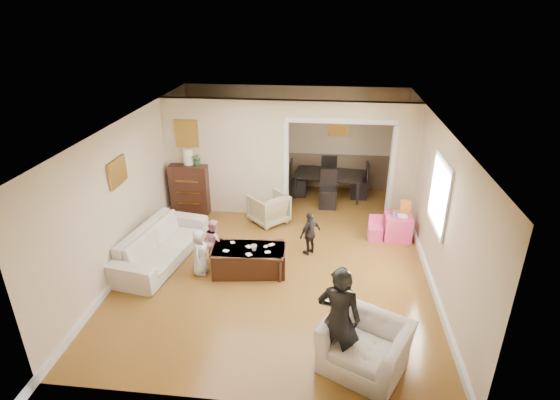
# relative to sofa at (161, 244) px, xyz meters

# --- Properties ---
(floor) EXTENTS (7.00, 7.00, 0.00)m
(floor) POSITION_rel_sofa_xyz_m (2.15, 0.46, -0.33)
(floor) COLOR #8E5E24
(floor) RESTS_ON ground
(partition_left) EXTENTS (2.75, 0.18, 2.60)m
(partition_left) POSITION_rel_sofa_xyz_m (0.78, 2.26, 0.97)
(partition_left) COLOR #C5B690
(partition_left) RESTS_ON ground
(partition_right) EXTENTS (0.55, 0.18, 2.60)m
(partition_right) POSITION_rel_sofa_xyz_m (4.63, 2.26, 0.97)
(partition_right) COLOR #C5B690
(partition_right) RESTS_ON ground
(partition_header) EXTENTS (2.22, 0.18, 0.35)m
(partition_header) POSITION_rel_sofa_xyz_m (3.25, 2.26, 2.10)
(partition_header) COLOR #C5B690
(partition_header) RESTS_ON partition_right
(window_pane) EXTENTS (0.03, 0.95, 1.10)m
(window_pane) POSITION_rel_sofa_xyz_m (4.88, 0.06, 1.22)
(window_pane) COLOR white
(window_pane) RESTS_ON ground
(framed_art_partition) EXTENTS (0.45, 0.03, 0.55)m
(framed_art_partition) POSITION_rel_sofa_xyz_m (-0.05, 2.16, 1.52)
(framed_art_partition) COLOR brown
(framed_art_partition) RESTS_ON partition_left
(framed_art_sofa_wall) EXTENTS (0.03, 0.55, 0.40)m
(framed_art_sofa_wall) POSITION_rel_sofa_xyz_m (-0.56, -0.14, 1.47)
(framed_art_sofa_wall) COLOR brown
(framed_art_alcove) EXTENTS (0.45, 0.03, 0.55)m
(framed_art_alcove) POSITION_rel_sofa_xyz_m (3.25, 3.90, 1.37)
(framed_art_alcove) COLOR brown
(sofa) EXTENTS (1.26, 2.37, 0.66)m
(sofa) POSITION_rel_sofa_xyz_m (0.00, 0.00, 0.00)
(sofa) COLOR silver
(sofa) RESTS_ON ground
(armchair_back) EXTENTS (1.02, 1.02, 0.66)m
(armchair_back) POSITION_rel_sofa_xyz_m (1.78, 1.77, 0.00)
(armchair_back) COLOR tan
(armchair_back) RESTS_ON ground
(armchair_front) EXTENTS (1.36, 1.31, 0.69)m
(armchair_front) POSITION_rel_sofa_xyz_m (3.60, -2.30, 0.01)
(armchair_front) COLOR silver
(armchair_front) RESTS_ON ground
(dresser) EXTENTS (0.84, 0.47, 1.16)m
(dresser) POSITION_rel_sofa_xyz_m (-0.05, 2.11, 0.25)
(dresser) COLOR #351810
(dresser) RESTS_ON ground
(table_lamp) EXTENTS (0.22, 0.22, 0.36)m
(table_lamp) POSITION_rel_sofa_xyz_m (-0.05, 2.11, 1.01)
(table_lamp) COLOR #FBEBCD
(table_lamp) RESTS_ON dresser
(potted_plant) EXTENTS (0.25, 0.21, 0.28)m
(potted_plant) POSITION_rel_sofa_xyz_m (0.15, 2.11, 0.97)
(potted_plant) COLOR #336C30
(potted_plant) RESTS_ON dresser
(coffee_table) EXTENTS (1.34, 0.79, 0.48)m
(coffee_table) POSITION_rel_sofa_xyz_m (1.69, -0.22, -0.09)
(coffee_table) COLOR #331810
(coffee_table) RESTS_ON ground
(coffee_cup) EXTENTS (0.12, 0.12, 0.10)m
(coffee_cup) POSITION_rel_sofa_xyz_m (1.79, -0.27, 0.20)
(coffee_cup) COLOR beige
(coffee_cup) RESTS_ON coffee_table
(play_table) EXTENTS (0.55, 0.55, 0.52)m
(play_table) POSITION_rel_sofa_xyz_m (4.50, 1.35, -0.07)
(play_table) COLOR #FF4388
(play_table) RESTS_ON ground
(cereal_box) EXTENTS (0.20, 0.07, 0.30)m
(cereal_box) POSITION_rel_sofa_xyz_m (4.62, 1.45, 0.34)
(cereal_box) COLOR gold
(cereal_box) RESTS_ON play_table
(cyan_cup) EXTENTS (0.08, 0.08, 0.08)m
(cyan_cup) POSITION_rel_sofa_xyz_m (4.40, 1.30, 0.23)
(cyan_cup) COLOR #27A6C7
(cyan_cup) RESTS_ON play_table
(toy_block) EXTENTS (0.10, 0.08, 0.05)m
(toy_block) POSITION_rel_sofa_xyz_m (4.38, 1.47, 0.21)
(toy_block) COLOR red
(toy_block) RESTS_ON play_table
(play_bowl) EXTENTS (0.21, 0.21, 0.05)m
(play_bowl) POSITION_rel_sofa_xyz_m (4.55, 1.23, 0.21)
(play_bowl) COLOR white
(play_bowl) RESTS_ON play_table
(dining_table) EXTENTS (1.80, 1.17, 0.59)m
(dining_table) POSITION_rel_sofa_xyz_m (3.06, 3.35, -0.03)
(dining_table) COLOR black
(dining_table) RESTS_ON ground
(adult_person) EXTENTS (0.62, 0.46, 1.55)m
(adult_person) POSITION_rel_sofa_xyz_m (3.23, -2.32, 0.44)
(adult_person) COLOR black
(adult_person) RESTS_ON ground
(child_kneel_a) EXTENTS (0.30, 0.44, 0.87)m
(child_kneel_a) POSITION_rel_sofa_xyz_m (0.84, -0.37, 0.10)
(child_kneel_a) COLOR silver
(child_kneel_a) RESTS_ON ground
(child_kneel_b) EXTENTS (0.47, 0.51, 0.85)m
(child_kneel_b) POSITION_rel_sofa_xyz_m (0.99, 0.08, 0.10)
(child_kneel_b) COLOR pink
(child_kneel_b) RESTS_ON ground
(child_toddler) EXTENTS (0.51, 0.52, 0.87)m
(child_toddler) POSITION_rel_sofa_xyz_m (2.74, 0.53, 0.11)
(child_toddler) COLOR black
(child_toddler) RESTS_ON ground
(craft_papers) EXTENTS (0.89, 0.51, 0.00)m
(craft_papers) POSITION_rel_sofa_xyz_m (1.74, -0.21, 0.15)
(craft_papers) COLOR white
(craft_papers) RESTS_ON coffee_table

